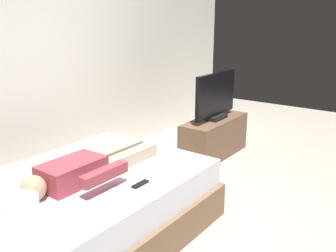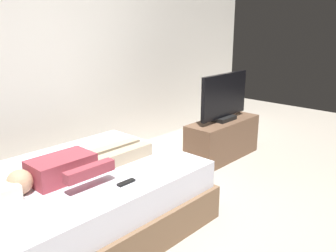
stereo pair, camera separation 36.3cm
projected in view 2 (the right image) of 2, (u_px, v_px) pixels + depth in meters
ground_plane at (185, 225)px, 3.14m from camera, size 10.00×10.00×0.00m
back_wall at (82, 48)px, 4.31m from camera, size 6.40×0.10×2.80m
bed at (73, 205)px, 2.95m from camera, size 2.07×1.45×0.54m
person at (77, 165)px, 2.83m from camera, size 1.26×0.46×0.18m
remote at (126, 182)px, 2.69m from camera, size 0.15×0.04×0.02m
tv_stand at (222, 139)px, 4.63m from camera, size 1.10×0.40×0.50m
tv at (224, 98)px, 4.47m from camera, size 0.88×0.20×0.59m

